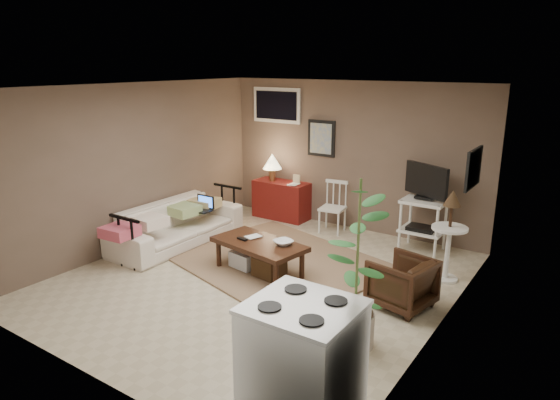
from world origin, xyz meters
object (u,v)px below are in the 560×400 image
Objects in this scene: coffee_table at (259,255)px; potted_plant at (357,259)px; spindle_chair at (333,208)px; side_table at (450,225)px; sofa at (177,217)px; tv_stand at (424,206)px; stove at (302,365)px; armchair at (402,280)px; red_console at (281,196)px.

potted_plant reaches higher than coffee_table.
spindle_chair is 0.70× the size of side_table.
sofa is at bearing 163.02° from potted_plant.
spindle_chair is 1.51m from tv_stand.
stove reaches higher than spindle_chair.
side_table is (3.77, 0.97, 0.31)m from sofa.
tv_stand is at bearing -155.99° from armchair.
potted_plant is (1.79, -0.85, 0.65)m from coffee_table.
tv_stand reaches higher than sofa.
potted_plant is at bearing 97.14° from stove.
side_table is 1.86× the size of armchair.
tv_stand is 1.27× the size of stove.
side_table is at bearing 87.50° from stove.
red_console is 0.67× the size of potted_plant.
sofa is 3.66m from potted_plant.
tv_stand reaches higher than side_table.
red_console is 0.89× the size of tv_stand.
coffee_table is at bearing 154.49° from potted_plant.
red_console is (0.56, 1.97, -0.03)m from sofa.
coffee_table is at bearing 133.10° from stove.
stove is (0.07, -2.25, 0.19)m from armchair.
coffee_table is 1.30× the size of stove.
stove is at bearing -92.50° from side_table.
red_console is 0.97× the size of side_table.
coffee_table is 2.09× the size of armchair.
red_console is at bearing 172.50° from spindle_chair.
side_table is at bearing -17.35° from red_console.
armchair is at bearing -101.98° from side_table.
armchair reaches higher than coffee_table.
tv_stand is 2.04× the size of armchair.
sofa reaches higher than coffee_table.
red_console is at bearing -111.79° from armchair.
spindle_chair is 1.31× the size of armchair.
sofa is 1.88× the size of red_console.
sofa reaches higher than armchair.
armchair is (-0.21, -1.00, -0.41)m from side_table.
coffee_table is 2.03m from spindle_chair.
side_table is (2.09, -0.85, 0.34)m from spindle_chair.
armchair is 0.62× the size of stove.
armchair is at bearing 91.79° from stove.
potted_plant is at bearing -83.85° from tv_stand.
red_console is at bearing -15.97° from sofa.
spindle_chair is 0.82× the size of stove.
tv_stand is (1.48, 2.00, 0.42)m from coffee_table.
sofa is 2.48m from spindle_chair.
tv_stand is 1.09× the size of side_table.
red_console is 1.37× the size of spindle_chair.
sofa is 2.05m from red_console.
tv_stand is at bearing -3.72° from red_console.
tv_stand is at bearing 53.52° from coffee_table.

